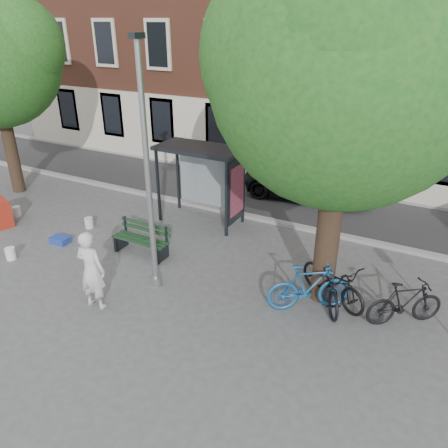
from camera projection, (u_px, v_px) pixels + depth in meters
ground at (156, 285)px, 11.52m from camera, size 90.00×90.00×0.00m
road at (262, 197)px, 17.09m from camera, size 40.00×4.00×0.01m
curb_near at (240, 214)px, 15.48m from camera, size 40.00×0.25×0.12m
curb_far at (281, 181)px, 18.66m from camera, size 40.00×0.25×0.12m
building_row at (324, 1)px, 18.87m from camera, size 30.00×8.00×14.00m
lamppost at (149, 186)px, 10.32m from camera, size 0.28×0.35×6.11m
tree_right at (347, 61)px, 8.50m from camera, size 5.76×5.60×8.20m
bus_shelter at (212, 169)px, 14.22m from camera, size 2.85×1.45×2.62m
painter at (91, 270)px, 10.27m from camera, size 0.77×0.54×2.01m
bench at (142, 241)px, 12.87m from camera, size 1.79×0.61×0.92m
bike_a at (333, 281)px, 10.68m from camera, size 2.18×1.71×1.10m
bike_b at (309, 287)px, 10.33m from camera, size 2.00×1.62×1.22m
bike_c at (328, 282)px, 10.60m from camera, size 1.67×2.21×1.11m
bike_d at (405, 303)px, 9.86m from camera, size 1.77×1.50×1.10m
car_dark at (309, 181)px, 16.85m from camera, size 4.94×2.57×1.33m
blue_crate at (60, 240)px, 13.61m from camera, size 0.57×0.43×0.20m
bucket_a at (11, 254)px, 12.66m from camera, size 0.33×0.33×0.36m
bucket_b at (89, 223)px, 14.56m from camera, size 0.29×0.29×0.36m
bucket_c at (17, 211)px, 15.42m from camera, size 0.29×0.29×0.36m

